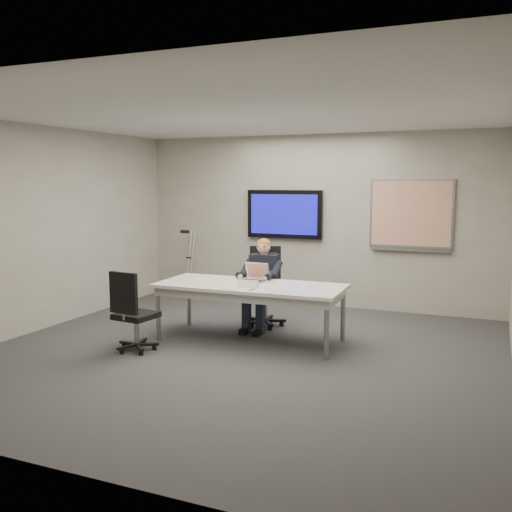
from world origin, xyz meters
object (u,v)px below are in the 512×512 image
at_px(conference_table, 250,291).
at_px(laptop, 255,277).
at_px(office_chair_far, 265,301).
at_px(seated_person, 260,293).
at_px(office_chair_near, 134,326).

distance_m(conference_table, laptop, 0.27).
xyz_separation_m(office_chair_far, seated_person, (0.02, -0.24, 0.16)).
height_order(conference_table, laptop, laptop).
bearing_deg(office_chair_far, seated_person, -107.30).
xyz_separation_m(conference_table, office_chair_near, (-1.10, -0.99, -0.34)).
relative_size(office_chair_near, laptop, 2.78).
relative_size(seated_person, laptop, 3.53).
bearing_deg(laptop, conference_table, -77.64).
bearing_deg(office_chair_far, laptop, -103.00).
height_order(office_chair_near, laptop, office_chair_near).
height_order(conference_table, seated_person, seated_person).
bearing_deg(office_chair_far, conference_table, -103.21).
relative_size(conference_table, office_chair_far, 2.15).
relative_size(office_chair_far, seated_person, 0.89).
height_order(office_chair_far, seated_person, seated_person).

